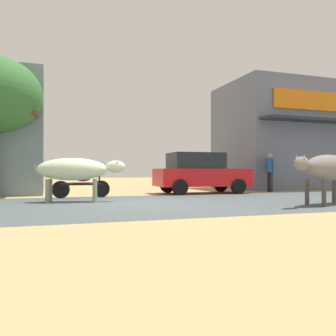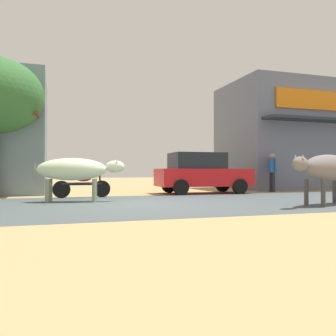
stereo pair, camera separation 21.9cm
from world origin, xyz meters
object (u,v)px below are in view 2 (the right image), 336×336
object	(u,v)px
parked_motorcycle	(83,184)
cow_far_dark	(328,168)
pedestrian_by_shop	(272,169)
parked_hatchback_car	(201,173)
cow_near_brown	(74,170)

from	to	relation	value
parked_motorcycle	cow_far_dark	world-z (taller)	cow_far_dark
pedestrian_by_shop	parked_motorcycle	bearing A→B (deg)	-173.43
parked_motorcycle	cow_far_dark	xyz separation A→B (m)	(6.00, -4.69, 0.51)
parked_hatchback_car	cow_near_brown	bearing A→B (deg)	-154.06
parked_hatchback_car	cow_far_dark	bearing A→B (deg)	-77.48
cow_near_brown	parked_hatchback_car	bearing A→B (deg)	25.94
pedestrian_by_shop	cow_far_dark	bearing A→B (deg)	-110.44
parked_motorcycle	cow_far_dark	distance (m)	7.63
parked_hatchback_car	cow_near_brown	distance (m)	5.69
parked_hatchback_car	parked_motorcycle	xyz separation A→B (m)	(-4.75, -0.92, -0.38)
cow_far_dark	parked_motorcycle	bearing A→B (deg)	142.01
cow_far_dark	pedestrian_by_shop	distance (m)	6.00
cow_near_brown	pedestrian_by_shop	size ratio (longest dim) A/B	1.55
parked_hatchback_car	pedestrian_by_shop	xyz separation A→B (m)	(3.34, 0.01, 0.15)
parked_hatchback_car	parked_motorcycle	world-z (taller)	parked_hatchback_car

